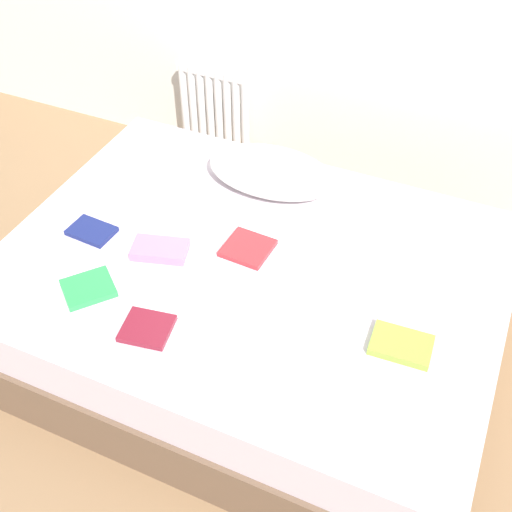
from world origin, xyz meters
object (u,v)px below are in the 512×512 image
Objects in this scene: textbook_lime at (401,345)px; textbook_maroon at (147,328)px; pillow at (271,171)px; radiator at (214,109)px; textbook_pink at (160,250)px; bed at (251,303)px; textbook_navy at (92,231)px; textbook_green at (88,288)px; textbook_red at (248,248)px.

textbook_lime is 1.22× the size of textbook_maroon.
textbook_lime is (0.78, -0.68, -0.05)m from pillow.
textbook_maroon is (-0.84, -0.29, -0.00)m from textbook_lime.
textbook_pink is at bearing -71.86° from radiator.
textbook_navy is (-0.67, -0.12, 0.26)m from bed.
bed is at bearing 13.91° from textbook_navy.
textbook_navy is 1.01× the size of textbook_green.
textbook_navy is 1.32m from textbook_lime.
pillow reaches higher than radiator.
textbook_lime reaches higher than textbook_navy.
textbook_red is (-0.04, 0.05, 0.26)m from bed.
textbook_pink is at bearing 5.49° from textbook_navy.
textbook_maroon is at bearing -164.17° from textbook_lime.
textbook_lime is 1.16m from textbook_green.
textbook_maroon is (-0.19, -0.47, 0.26)m from bed.
pillow reaches higher than textbook_green.
textbook_lime is at bearing -44.05° from radiator.
textbook_maroon is at bearing -70.62° from radiator.
pillow is at bearing -47.33° from radiator.
pillow is at bearing 135.70° from textbook_lime.
textbook_red reaches higher than bed.
textbook_navy is at bearing -85.31° from radiator.
textbook_pink reaches higher than textbook_lime.
textbook_green is 1.00× the size of textbook_red.
textbook_green reaches higher than bed.
pillow is 0.64m from textbook_pink.
bed is 0.60m from pillow.
textbook_pink is 0.40m from textbook_maroon.
textbook_green is 0.64m from textbook_red.
textbook_lime is at bearing 9.52° from textbook_maroon.
bed is 0.27m from textbook_red.
pillow is at bearing 53.82° from textbook_pink.
textbook_lime reaches higher than textbook_red.
bed is at bearing -75.79° from pillow.
radiator is at bearing 125.97° from textbook_red.
textbook_lime is at bearing 1.02° from textbook_navy.
pillow is at bearing 17.71° from textbook_green.
bed is 0.57m from textbook_maroon.
textbook_pink is 1.05× the size of textbook_lime.
textbook_red is at bearing 126.24° from bed.
bed is at bearing -50.55° from textbook_red.
textbook_lime is at bearing -15.65° from bed.
textbook_green reaches higher than textbook_red.
textbook_navy is 0.33m from textbook_green.
textbook_maroon reaches higher than bed.
textbook_navy is (0.11, -1.32, 0.17)m from radiator.
radiator is 0.99m from pillow.
textbook_green is at bearing -79.81° from radiator.
textbook_navy is at bearing -161.81° from textbook_red.
pillow is 0.46m from textbook_red.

